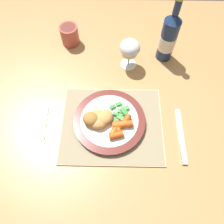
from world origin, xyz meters
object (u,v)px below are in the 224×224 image
object	(u,v)px
dining_table	(106,94)
dinner_plate	(109,121)
fork	(44,126)
table_knife	(182,140)
wine_glass	(130,49)
bottle	(168,38)
drinking_cup	(70,35)

from	to	relation	value
dining_table	dinner_plate	xyz separation A→B (m)	(0.02, -0.17, 0.10)
fork	table_knife	bearing A→B (deg)	-5.54
dining_table	fork	bearing A→B (deg)	-138.34
wine_glass	bottle	distance (m)	0.15
dinner_plate	fork	distance (m)	0.23
dining_table	fork	world-z (taller)	fork
table_knife	wine_glass	xyz separation A→B (m)	(-0.17, 0.33, 0.09)
fork	drinking_cup	xyz separation A→B (m)	(0.05, 0.40, 0.04)
dinner_plate	table_knife	distance (m)	0.25
dinner_plate	wine_glass	world-z (taller)	wine_glass
dinner_plate	fork	bearing A→B (deg)	-175.83
bottle	drinking_cup	xyz separation A→B (m)	(-0.39, 0.07, -0.06)
bottle	wine_glass	bearing A→B (deg)	-161.89
fork	table_knife	world-z (taller)	table_knife
table_knife	wine_glass	bearing A→B (deg)	117.98
fork	wine_glass	distance (m)	0.42
bottle	drinking_cup	size ratio (longest dim) A/B	3.28
fork	table_knife	xyz separation A→B (m)	(0.47, -0.05, 0.00)
fork	drinking_cup	distance (m)	0.41
drinking_cup	dinner_plate	bearing A→B (deg)	-65.49
fork	bottle	size ratio (longest dim) A/B	0.45
bottle	table_knife	bearing A→B (deg)	-85.77
dining_table	bottle	world-z (taller)	bottle
table_knife	bottle	world-z (taller)	bottle
fork	wine_glass	world-z (taller)	wine_glass
dining_table	drinking_cup	xyz separation A→B (m)	(-0.16, 0.22, 0.12)
fork	wine_glass	size ratio (longest dim) A/B	0.96
table_knife	drinking_cup	distance (m)	0.62
dinner_plate	drinking_cup	world-z (taller)	drinking_cup
dining_table	wine_glass	size ratio (longest dim) A/B	11.21
dining_table	drinking_cup	distance (m)	0.29
fork	drinking_cup	bearing A→B (deg)	82.58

